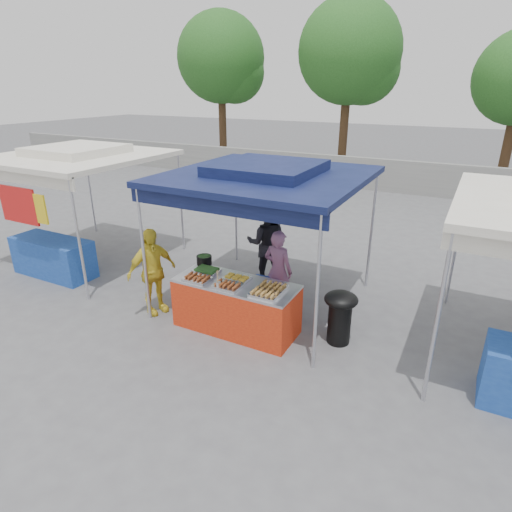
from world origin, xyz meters
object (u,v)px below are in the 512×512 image
at_px(wok_burner, 340,313).
at_px(vendor_woman, 278,271).
at_px(vendor_table, 236,306).
at_px(cooking_pot, 204,260).
at_px(helper_man, 267,243).
at_px(customer_person, 152,272).

bearing_deg(wok_burner, vendor_woman, 143.89).
distance_m(vendor_table, vendor_woman, 1.04).
bearing_deg(vendor_table, cooking_pot, 155.71).
height_order(vendor_table, helper_man, helper_man).
xyz_separation_m(cooking_pot, customer_person, (-0.71, -0.56, -0.15)).
distance_m(vendor_woman, helper_man, 1.18).
bearing_deg(vendor_woman, wok_burner, 163.09).
bearing_deg(cooking_pot, customer_person, -141.67).
bearing_deg(customer_person, vendor_table, -63.49).
distance_m(vendor_table, cooking_pot, 1.07).
bearing_deg(customer_person, vendor_woman, -39.24).
height_order(cooking_pot, customer_person, customer_person).
bearing_deg(vendor_woman, helper_man, -48.49).
distance_m(wok_burner, customer_person, 3.25).
bearing_deg(wok_burner, customer_person, 176.41).
bearing_deg(cooking_pot, vendor_table, -24.29).
bearing_deg(cooking_pot, wok_burner, 0.39).
relative_size(vendor_table, helper_man, 1.20).
height_order(vendor_woman, customer_person, customer_person).
height_order(cooking_pot, helper_man, helper_man).
xyz_separation_m(cooking_pot, helper_man, (0.47, 1.50, -0.10)).
height_order(vendor_table, wok_burner, wok_burner).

